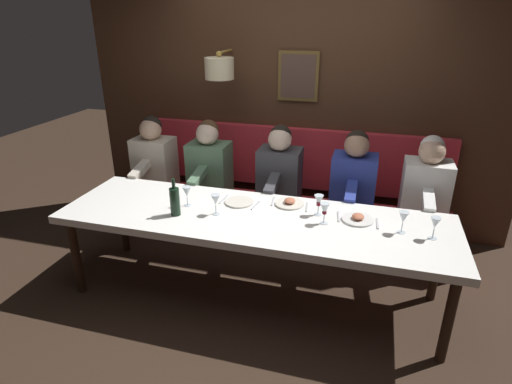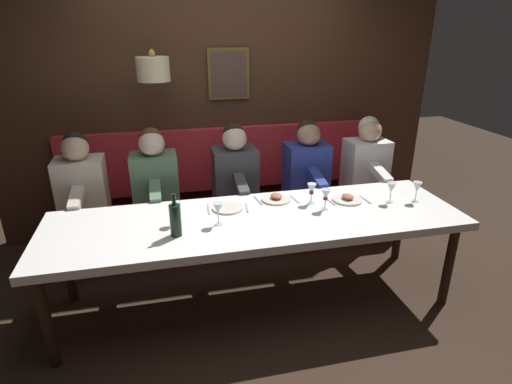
% 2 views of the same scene
% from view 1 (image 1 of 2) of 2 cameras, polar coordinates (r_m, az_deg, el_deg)
% --- Properties ---
extents(ground_plane, '(12.00, 12.00, 0.00)m').
position_cam_1_polar(ground_plane, '(3.65, -0.28, -13.71)').
color(ground_plane, '#332319').
extents(dining_table, '(0.90, 3.05, 0.74)m').
position_cam_1_polar(dining_table, '(3.28, -0.30, -4.14)').
color(dining_table, white).
rests_on(dining_table, ground_plane).
extents(banquette_bench, '(0.52, 3.25, 0.45)m').
position_cam_1_polar(banquette_bench, '(4.26, 3.06, -4.31)').
color(banquette_bench, red).
rests_on(banquette_bench, ground_plane).
extents(back_wall_panel, '(0.59, 4.45, 2.90)m').
position_cam_1_polar(back_wall_panel, '(4.42, 5.01, 12.31)').
color(back_wall_panel, '#422819').
rests_on(back_wall_panel, ground_plane).
extents(diner_nearest, '(0.60, 0.40, 0.79)m').
position_cam_1_polar(diner_nearest, '(3.96, 22.14, 1.12)').
color(diner_nearest, white).
rests_on(diner_nearest, banquette_bench).
extents(diner_near, '(0.60, 0.40, 0.79)m').
position_cam_1_polar(diner_near, '(3.93, 13.14, 2.11)').
color(diner_near, '#283893').
rests_on(diner_near, banquette_bench).
extents(diner_middle, '(0.60, 0.40, 0.79)m').
position_cam_1_polar(diner_middle, '(4.01, 3.14, 3.14)').
color(diner_middle, '#3D3D42').
rests_on(diner_middle, banquette_bench).
extents(diner_far, '(0.60, 0.40, 0.79)m').
position_cam_1_polar(diner_far, '(4.22, -6.39, 4.04)').
color(diner_far, '#567A5B').
rests_on(diner_far, banquette_bench).
extents(diner_farthest, '(0.60, 0.40, 0.79)m').
position_cam_1_polar(diner_farthest, '(4.48, -13.71, 4.65)').
color(diner_farthest, beige).
rests_on(diner_farthest, banquette_bench).
extents(place_setting_0, '(0.24, 0.32, 0.01)m').
position_cam_1_polar(place_setting_0, '(3.47, -2.27, -1.36)').
color(place_setting_0, silver).
rests_on(place_setting_0, dining_table).
extents(place_setting_1, '(0.24, 0.32, 0.05)m').
position_cam_1_polar(place_setting_1, '(3.27, 13.66, -3.54)').
color(place_setting_1, silver).
rests_on(place_setting_1, dining_table).
extents(place_setting_2, '(0.24, 0.33, 0.05)m').
position_cam_1_polar(place_setting_2, '(3.45, 4.60, -1.48)').
color(place_setting_2, silver).
rests_on(place_setting_2, dining_table).
extents(wine_glass_0, '(0.07, 0.07, 0.16)m').
position_cam_1_polar(wine_glass_0, '(3.42, -9.38, -0.03)').
color(wine_glass_0, silver).
rests_on(wine_glass_0, dining_table).
extents(wine_glass_1, '(0.07, 0.07, 0.16)m').
position_cam_1_polar(wine_glass_1, '(3.25, -5.52, -1.13)').
color(wine_glass_1, silver).
rests_on(wine_glass_1, dining_table).
extents(wine_glass_2, '(0.07, 0.07, 0.16)m').
position_cam_1_polar(wine_glass_2, '(3.26, 8.51, -1.22)').
color(wine_glass_2, silver).
rests_on(wine_glass_2, dining_table).
extents(wine_glass_3, '(0.07, 0.07, 0.16)m').
position_cam_1_polar(wine_glass_3, '(3.13, 9.30, -2.34)').
color(wine_glass_3, silver).
rests_on(wine_glass_3, dining_table).
extents(wine_glass_4, '(0.07, 0.07, 0.16)m').
position_cam_1_polar(wine_glass_4, '(3.14, 19.38, -3.33)').
color(wine_glass_4, silver).
rests_on(wine_glass_4, dining_table).
extents(wine_glass_5, '(0.07, 0.07, 0.16)m').
position_cam_1_polar(wine_glass_5, '(3.14, 23.16, -3.96)').
color(wine_glass_5, silver).
rests_on(wine_glass_5, dining_table).
extents(wine_bottle, '(0.08, 0.08, 0.30)m').
position_cam_1_polar(wine_bottle, '(3.28, -10.96, -1.21)').
color(wine_bottle, black).
rests_on(wine_bottle, dining_table).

